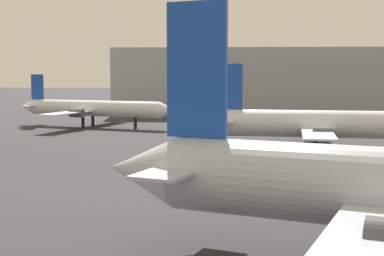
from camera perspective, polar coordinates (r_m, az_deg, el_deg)
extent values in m
cone|color=#B2BCCC|center=(29.42, -4.84, -4.18)|extent=(4.98, 4.77, 3.62)
cube|color=#B2BCCC|center=(28.26, -0.44, -3.83)|extent=(4.96, 8.43, 0.15)
cube|color=#1947B2|center=(27.68, 0.47, 5.85)|extent=(3.01, 1.33, 6.61)
cylinder|color=silver|center=(65.97, 13.31, 0.39)|extent=(23.33, 5.52, 3.12)
cone|color=silver|center=(66.51, 1.82, 0.58)|extent=(3.74, 3.46, 3.12)
cube|color=silver|center=(65.95, 12.30, 0.00)|extent=(5.69, 23.76, 0.19)
cube|color=silver|center=(66.22, 3.63, 0.82)|extent=(2.59, 6.84, 0.13)
cube|color=#1947B2|center=(65.97, 4.00, 4.18)|extent=(2.55, 0.50, 5.28)
cylinder|color=#4C4C54|center=(70.45, 12.72, 0.22)|extent=(2.52, 1.67, 1.43)
cylinder|color=#4C4C54|center=(61.55, 13.11, -0.56)|extent=(2.52, 1.67, 1.43)
cube|color=black|center=(67.72, 12.22, -1.36)|extent=(0.44, 0.44, 1.36)
cube|color=black|center=(64.57, 12.33, -1.70)|extent=(0.44, 0.44, 1.36)
cylinder|color=silver|center=(91.90, -9.82, 1.97)|extent=(22.76, 9.47, 2.50)
cone|color=silver|center=(85.84, -2.45, 1.79)|extent=(3.39, 3.22, 2.50)
cone|color=silver|center=(99.28, -16.19, 2.09)|extent=(3.39, 3.22, 2.50)
cube|color=silver|center=(92.54, -10.42, 1.75)|extent=(9.79, 22.12, 0.18)
cube|color=silver|center=(98.21, -15.39, 2.22)|extent=(3.56, 6.39, 0.12)
cube|color=#1947B2|center=(97.86, -15.27, 4.01)|extent=(2.30, 0.93, 4.13)
cylinder|color=#4C4C54|center=(95.78, -8.72, 1.83)|extent=(2.49, 1.93, 1.32)
cylinder|color=#4C4C54|center=(88.63, -11.50, 1.48)|extent=(2.49, 1.93, 1.32)
cube|color=black|center=(88.42, -5.71, 0.49)|extent=(0.46, 0.46, 1.76)
cube|color=black|center=(93.91, -9.93, 0.74)|extent=(0.46, 0.46, 1.76)
cube|color=black|center=(91.44, -10.89, 0.59)|extent=(0.46, 0.46, 1.76)
cube|color=#999EA3|center=(124.01, 12.60, 4.61)|extent=(85.39, 20.61, 13.64)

